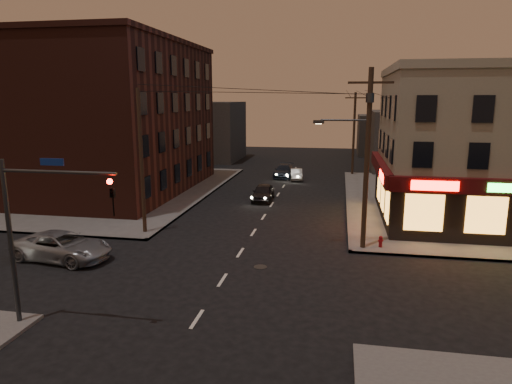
% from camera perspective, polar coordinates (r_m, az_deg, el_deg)
% --- Properties ---
extents(ground, '(120.00, 120.00, 0.00)m').
position_cam_1_polar(ground, '(22.27, -4.22, -10.92)').
color(ground, black).
rests_on(ground, ground).
extents(sidewalk_ne, '(24.00, 28.00, 0.15)m').
position_cam_1_polar(sidewalk_ne, '(41.77, 27.88, -1.39)').
color(sidewalk_ne, '#514F4C').
rests_on(sidewalk_ne, ground).
extents(sidewalk_nw, '(24.00, 28.00, 0.15)m').
position_cam_1_polar(sidewalk_nw, '(46.09, -20.16, 0.37)').
color(sidewalk_nw, '#514F4C').
rests_on(sidewalk_nw, ground).
extents(pizza_building, '(15.85, 12.85, 10.50)m').
position_cam_1_polar(pizza_building, '(35.11, 28.12, 5.08)').
color(pizza_building, gray).
rests_on(pizza_building, sidewalk_ne).
extents(brick_apartment, '(12.00, 20.00, 13.00)m').
position_cam_1_polar(brick_apartment, '(43.65, -16.76, 8.71)').
color(brick_apartment, '#431D15').
rests_on(brick_apartment, sidewalk_nw).
extents(bg_building_ne_a, '(10.00, 12.00, 7.00)m').
position_cam_1_polar(bg_building_ne_a, '(58.74, 19.00, 6.13)').
color(bg_building_ne_a, '#3F3D3A').
rests_on(bg_building_ne_a, ground).
extents(bg_building_nw, '(9.00, 10.00, 8.00)m').
position_cam_1_polar(bg_building_nw, '(64.67, -6.10, 7.59)').
color(bg_building_nw, '#3F3D3A').
rests_on(bg_building_nw, ground).
extents(bg_building_ne_b, '(8.00, 8.00, 6.00)m').
position_cam_1_polar(bg_building_ne_b, '(72.40, 15.80, 6.86)').
color(bg_building_ne_b, '#3F3D3A').
rests_on(bg_building_ne_b, ground).
extents(utility_pole_main, '(4.20, 0.44, 10.00)m').
position_cam_1_polar(utility_pole_main, '(25.86, 13.50, 5.18)').
color(utility_pole_main, '#382619').
rests_on(utility_pole_main, sidewalk_ne).
extents(utility_pole_far, '(0.26, 0.26, 9.00)m').
position_cam_1_polar(utility_pole_far, '(52.04, 12.13, 7.14)').
color(utility_pole_far, '#382619').
rests_on(utility_pole_far, sidewalk_ne).
extents(utility_pole_west, '(0.24, 0.24, 9.00)m').
position_cam_1_polar(utility_pole_west, '(29.27, -14.12, 3.68)').
color(utility_pole_west, '#382619').
rests_on(utility_pole_west, sidewalk_nw).
extents(traffic_signal, '(4.49, 0.32, 6.47)m').
position_cam_1_polar(traffic_signal, '(18.45, -26.07, -3.30)').
color(traffic_signal, '#333538').
rests_on(traffic_signal, ground).
extents(suv_cross, '(5.66, 3.18, 1.49)m').
position_cam_1_polar(suv_cross, '(26.71, -23.06, -6.26)').
color(suv_cross, gray).
rests_on(suv_cross, ground).
extents(sedan_near, '(1.79, 4.13, 1.39)m').
position_cam_1_polar(sedan_near, '(38.58, 0.89, -0.06)').
color(sedan_near, black).
rests_on(sedan_near, ground).
extents(sedan_mid, '(1.68, 3.68, 1.17)m').
position_cam_1_polar(sedan_mid, '(48.68, 5.07, 2.23)').
color(sedan_mid, slate).
rests_on(sedan_mid, ground).
extents(sedan_far, '(1.98, 4.74, 1.37)m').
position_cam_1_polar(sedan_far, '(50.18, 3.51, 2.65)').
color(sedan_far, black).
rests_on(sedan_far, ground).
extents(fire_hydrant, '(0.30, 0.30, 0.67)m').
position_cam_1_polar(fire_hydrant, '(27.20, 15.31, -5.91)').
color(fire_hydrant, maroon).
rests_on(fire_hydrant, sidewalk_ne).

